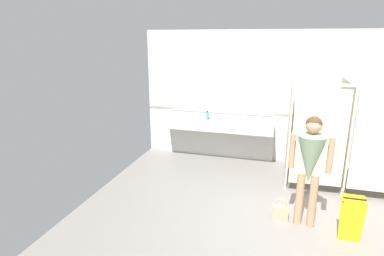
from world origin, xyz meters
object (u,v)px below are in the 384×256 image
person_standing (310,159)px  handbag (280,212)px  soap_dispenser (207,116)px  paper_cup (202,120)px  wet_floor_sign (352,219)px

person_standing → handbag: bearing=174.6°
soap_dispenser → paper_cup: size_ratio=2.12×
paper_cup → wet_floor_sign: 3.58m
paper_cup → soap_dispenser: bearing=77.3°
wet_floor_sign → paper_cup: bearing=138.8°
handbag → wet_floor_sign: (0.90, -0.27, 0.20)m
handbag → soap_dispenser: size_ratio=1.68×
person_standing → wet_floor_sign: bearing=-23.0°
handbag → soap_dispenser: 3.00m
person_standing → handbag: person_standing is taller
person_standing → wet_floor_sign: person_standing is taller
handbag → soap_dispenser: bearing=125.9°
soap_dispenser → paper_cup: bearing=-102.7°
handbag → wet_floor_sign: bearing=-16.8°
person_standing → handbag: 0.96m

